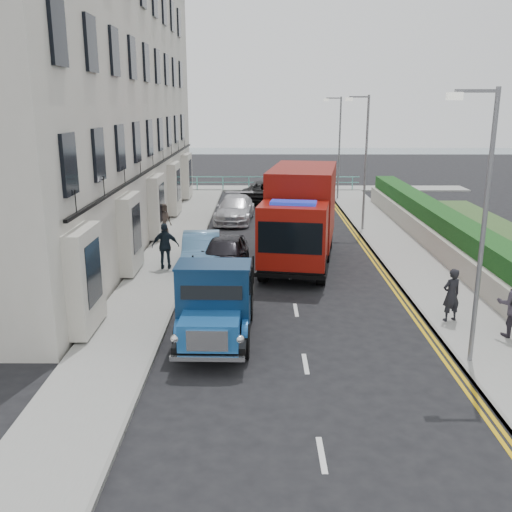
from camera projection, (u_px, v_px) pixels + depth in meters
name	position (u px, v px, depth m)	size (l,w,h in m)	color
ground	(300.00, 334.00, 16.90)	(120.00, 120.00, 0.00)	black
pavement_west	(171.00, 254.00, 25.60)	(2.40, 38.00, 0.12)	gray
pavement_east	(404.00, 254.00, 25.55)	(2.60, 38.00, 0.12)	gray
promenade	(274.00, 188.00, 44.88)	(30.00, 2.50, 0.12)	gray
sea_plane	(268.00, 154.00, 74.81)	(120.00, 120.00, 0.00)	slate
terrace_west	(89.00, 91.00, 27.62)	(6.31, 30.20, 14.25)	beige
garden_east	(448.00, 236.00, 25.32)	(1.45, 28.00, 1.75)	#B2AD9E
seafront_railing	(275.00, 183.00, 43.97)	(13.00, 0.08, 1.11)	#59B2A5
lamp_near	(480.00, 215.00, 13.91)	(1.23, 0.18, 7.00)	slate
lamp_mid	(364.00, 155.00, 29.35)	(1.23, 0.18, 7.00)	slate
lamp_far	(338.00, 142.00, 39.00)	(1.23, 0.18, 7.00)	slate
bedford_lorry	(215.00, 308.00, 15.88)	(2.13, 5.12, 2.39)	black
red_lorry	(301.00, 213.00, 23.99)	(3.77, 7.89, 3.97)	black
parked_car_front	(225.00, 254.00, 22.84)	(1.76, 4.36, 1.49)	black
parked_car_mid	(201.00, 251.00, 23.49)	(1.52, 4.35, 1.43)	#598EBF
parked_car_rear	(235.00, 209.00, 32.70)	(2.01, 4.95, 1.44)	silver
seafront_car_left	(265.00, 191.00, 39.26)	(2.41, 5.23, 1.45)	black
seafront_car_right	(284.00, 184.00, 42.78)	(1.61, 4.00, 1.36)	#B7B7BC
pedestrian_east_near	(451.00, 295.00, 17.41)	(0.61, 0.40, 1.67)	black
pedestrian_west_near	(165.00, 246.00, 22.89)	(1.09, 0.46, 1.87)	black
pedestrian_west_far	(163.00, 220.00, 28.36)	(0.83, 0.54, 1.70)	#3C322B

